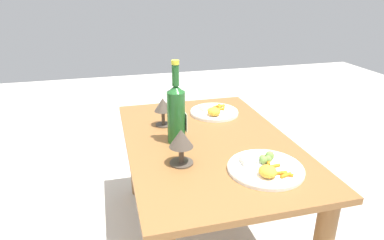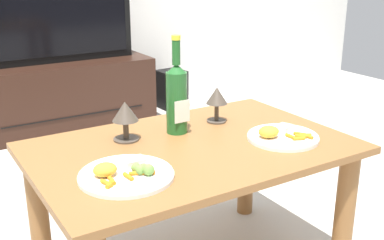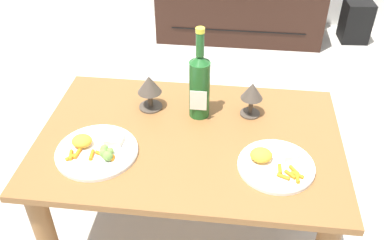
{
  "view_description": "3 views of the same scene",
  "coord_description": "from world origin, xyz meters",
  "px_view_note": "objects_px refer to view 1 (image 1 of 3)",
  "views": [
    {
      "loc": [
        -1.25,
        0.4,
        1.14
      ],
      "look_at": [
        0.0,
        0.07,
        0.62
      ],
      "focal_mm": 31.67,
      "sensor_mm": 36.0,
      "label": 1
    },
    {
      "loc": [
        -0.78,
        -1.27,
        1.1
      ],
      "look_at": [
        0.04,
        0.06,
        0.58
      ],
      "focal_mm": 44.78,
      "sensor_mm": 36.0,
      "label": 2
    },
    {
      "loc": [
        0.14,
        -1.14,
        1.46
      ],
      "look_at": [
        0.01,
        0.03,
        0.57
      ],
      "focal_mm": 40.03,
      "sensor_mm": 36.0,
      "label": 3
    }
  ],
  "objects_px": {
    "dining_table": "(208,161)",
    "dinner_plate_right": "(214,112)",
    "goblet_right": "(163,107)",
    "wine_bottle": "(176,112)",
    "goblet_left": "(181,141)",
    "dinner_plate_left": "(265,168)"
  },
  "relations": [
    {
      "from": "dining_table",
      "to": "dinner_plate_right",
      "type": "relative_size",
      "value": 4.28
    },
    {
      "from": "dining_table",
      "to": "goblet_right",
      "type": "height_order",
      "value": "goblet_right"
    },
    {
      "from": "dining_table",
      "to": "goblet_right",
      "type": "bearing_deg",
      "value": 37.16
    },
    {
      "from": "dinner_plate_right",
      "to": "dining_table",
      "type": "bearing_deg",
      "value": 157.66
    },
    {
      "from": "dinner_plate_right",
      "to": "wine_bottle",
      "type": "bearing_deg",
      "value": 136.7
    },
    {
      "from": "dining_table",
      "to": "goblet_left",
      "type": "relative_size",
      "value": 7.65
    },
    {
      "from": "goblet_left",
      "to": "dinner_plate_right",
      "type": "relative_size",
      "value": 0.56
    },
    {
      "from": "dining_table",
      "to": "dinner_plate_right",
      "type": "height_order",
      "value": "dinner_plate_right"
    },
    {
      "from": "dining_table",
      "to": "goblet_right",
      "type": "relative_size",
      "value": 7.77
    },
    {
      "from": "dinner_plate_right",
      "to": "dinner_plate_left",
      "type": "bearing_deg",
      "value": -179.86
    },
    {
      "from": "goblet_right",
      "to": "dinner_plate_right",
      "type": "height_order",
      "value": "goblet_right"
    },
    {
      "from": "goblet_left",
      "to": "dinner_plate_right",
      "type": "height_order",
      "value": "goblet_left"
    },
    {
      "from": "dining_table",
      "to": "wine_bottle",
      "type": "xyz_separation_m",
      "value": [
        0.02,
        0.13,
        0.24
      ]
    },
    {
      "from": "wine_bottle",
      "to": "goblet_right",
      "type": "height_order",
      "value": "wine_bottle"
    },
    {
      "from": "wine_bottle",
      "to": "dinner_plate_left",
      "type": "xyz_separation_m",
      "value": [
        -0.31,
        -0.25,
        -0.12
      ]
    },
    {
      "from": "dinner_plate_left",
      "to": "dinner_plate_right",
      "type": "relative_size",
      "value": 1.11
    },
    {
      "from": "goblet_right",
      "to": "dinner_plate_right",
      "type": "relative_size",
      "value": 0.55
    },
    {
      "from": "wine_bottle",
      "to": "dinner_plate_right",
      "type": "bearing_deg",
      "value": -43.3
    },
    {
      "from": "dinner_plate_right",
      "to": "goblet_right",
      "type": "bearing_deg",
      "value": 106.38
    },
    {
      "from": "wine_bottle",
      "to": "dinner_plate_left",
      "type": "height_order",
      "value": "wine_bottle"
    },
    {
      "from": "goblet_left",
      "to": "goblet_right",
      "type": "relative_size",
      "value": 1.01
    },
    {
      "from": "dining_table",
      "to": "wine_bottle",
      "type": "relative_size",
      "value": 3.03
    }
  ]
}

